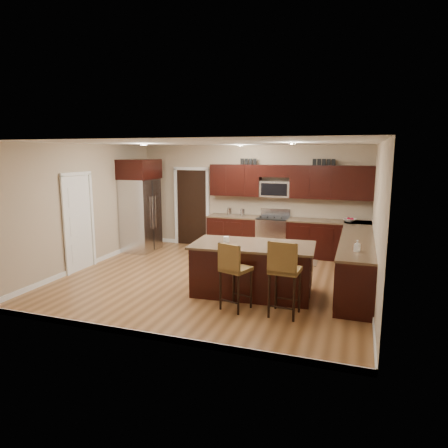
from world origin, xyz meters
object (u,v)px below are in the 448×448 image
at_px(range, 273,235).
at_px(refrigerator, 140,205).
at_px(stool_right, 284,270).
at_px(island, 253,271).
at_px(stool_mid, 233,269).

bearing_deg(range, refrigerator, -166.61).
distance_m(range, refrigerator, 3.47).
relative_size(stool_right, refrigerator, 0.52).
height_order(island, stool_mid, stool_mid).
distance_m(island, stool_right, 1.16).
distance_m(stool_mid, refrigerator, 4.64).
bearing_deg(refrigerator, stool_mid, -41.28).
relative_size(island, stool_right, 1.84).
relative_size(stool_mid, refrigerator, 0.47).
xyz_separation_m(island, stool_mid, (-0.09, -0.84, 0.27)).
bearing_deg(stool_right, stool_mid, -176.62).
xyz_separation_m(stool_mid, stool_right, (0.81, -0.01, 0.06)).
bearing_deg(island, stool_mid, -100.47).
bearing_deg(stool_mid, range, 111.12).
height_order(stool_right, refrigerator, refrigerator).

